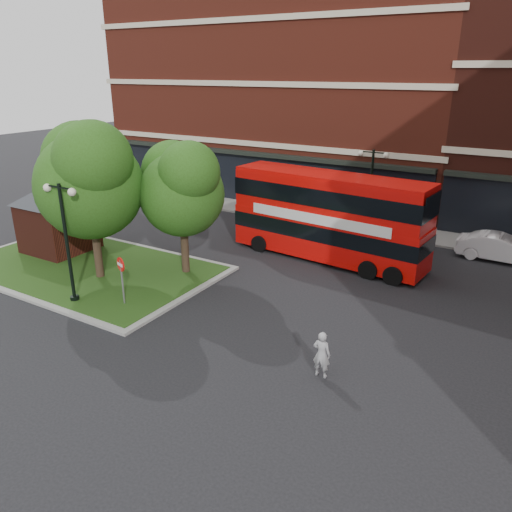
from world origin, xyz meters
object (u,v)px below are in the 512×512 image
Objects in this scene: bus at (329,211)px; car_white at (500,248)px; woman at (322,354)px; car_silver at (342,215)px.

car_white is (7.54, 4.23, -1.82)m from bus.
car_silver is (-5.48, 15.38, -0.07)m from woman.
woman is 16.33m from car_silver.
car_silver reaches higher than car_white.
bus is 2.49× the size of car_white.
bus is 10.59m from woman.
car_white is (9.01, -1.50, -0.03)m from car_silver.
car_white is at bearing 34.66° from bus.
bus is 2.45× the size of car_silver.
bus is 6.50× the size of woman.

